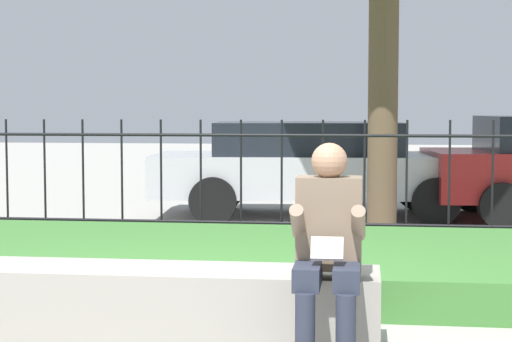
% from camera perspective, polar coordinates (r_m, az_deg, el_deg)
% --- Properties ---
extents(stone_bench, '(3.09, 0.56, 0.49)m').
position_cam_1_polar(stone_bench, '(5.53, -8.21, -9.14)').
color(stone_bench, gray).
rests_on(stone_bench, ground_plane).
extents(person_seated_reader, '(0.42, 0.73, 1.29)m').
position_cam_1_polar(person_seated_reader, '(4.93, 4.83, -4.89)').
color(person_seated_reader, black).
rests_on(person_seated_reader, ground_plane).
extents(grass_berm, '(8.95, 2.75, 0.30)m').
position_cam_1_polar(grass_berm, '(7.46, -1.22, -6.14)').
color(grass_berm, '#3D7533').
rests_on(grass_berm, ground_plane).
extents(iron_fence, '(6.95, 0.03, 1.37)m').
position_cam_1_polar(iron_fence, '(9.05, 0.35, -0.70)').
color(iron_fence, black).
rests_on(iron_fence, ground_plane).
extents(car_parked_center, '(4.69, 2.18, 1.30)m').
position_cam_1_polar(car_parked_center, '(11.74, 4.18, 0.35)').
color(car_parked_center, '#B7B7BC').
rests_on(car_parked_center, ground_plane).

